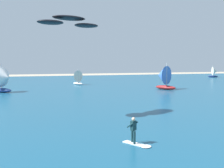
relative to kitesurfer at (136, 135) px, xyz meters
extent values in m
cube|color=navy|center=(-1.27, 32.31, -0.65)|extent=(160.00, 90.00, 0.10)
cube|color=white|center=(-0.10, 0.16, -0.58)|extent=(1.13, 1.41, 0.05)
cylinder|color=#143338|center=(-0.11, -0.06, -0.15)|extent=(0.14, 0.14, 0.80)
cylinder|color=#143338|center=(-0.10, 0.38, -0.15)|extent=(0.14, 0.14, 0.80)
cube|color=#143338|center=(-0.10, 0.16, 0.55)|extent=(0.42, 0.38, 0.60)
sphere|color=beige|center=(-0.10, 0.16, 0.96)|extent=(0.22, 0.22, 0.22)
cylinder|color=#143338|center=(-0.33, 0.11, 0.60)|extent=(0.35, 0.47, 0.39)
cylinder|color=#143338|center=(0.04, 0.35, 0.60)|extent=(0.35, 0.47, 0.39)
ellipsoid|color=white|center=(0.41, -0.64, -0.56)|extent=(0.91, 0.88, 0.08)
ellipsoid|color=black|center=(-2.93, 9.36, 8.39)|extent=(3.63, 2.89, 0.37)
ellipsoid|color=black|center=(-4.61, 8.73, 7.86)|extent=(2.84, 2.60, 0.37)
ellipsoid|color=black|center=(-1.25, 9.99, 7.86)|extent=(2.84, 2.60, 0.37)
ellipsoid|color=white|center=(2.41, 41.58, -0.33)|extent=(2.36, 3.01, 0.55)
cylinder|color=silver|center=(2.48, 41.46, 1.40)|extent=(0.09, 0.09, 2.91)
cone|color=silver|center=(2.15, 42.01, 1.25)|extent=(2.75, 2.35, 2.44)
ellipsoid|color=navy|center=(-11.50, 31.15, -0.24)|extent=(3.79, 3.66, 0.74)
cylinder|color=silver|center=(-11.64, 31.27, 2.09)|extent=(0.12, 0.12, 3.92)
cone|color=white|center=(-11.01, 30.69, 1.90)|extent=(3.50, 3.58, 3.30)
ellipsoid|color=navy|center=(46.97, 56.14, -0.31)|extent=(3.26, 2.09, 0.58)
cylinder|color=silver|center=(46.83, 56.20, 1.52)|extent=(0.10, 0.10, 3.09)
cone|color=silver|center=(47.46, 55.96, 1.37)|extent=(2.18, 2.90, 2.59)
ellipsoid|color=maroon|center=(16.29, 27.99, -0.23)|extent=(3.31, 4.14, 0.75)
cylinder|color=silver|center=(16.39, 27.83, 2.16)|extent=(0.13, 0.13, 4.02)
cone|color=#3F72CC|center=(15.92, 28.58, 1.96)|extent=(3.80, 3.28, 3.38)
camera|label=1|loc=(-5.68, -14.92, 4.55)|focal=42.31mm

